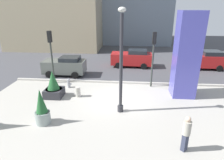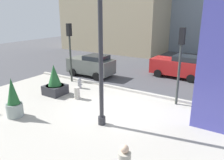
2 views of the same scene
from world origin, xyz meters
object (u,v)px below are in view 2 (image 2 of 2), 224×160
object	(u,v)px
potted_plant_near_left	(55,82)
concrete_bollard	(77,93)
art_pillar_blue	(219,64)
car_passing_lane	(91,65)
lamp_post	(101,63)
traffic_light_far_side	(70,43)
fire_hydrant	(79,83)
traffic_light_corner	(181,54)
potted_plant_curbside	(14,100)
car_intersection	(179,66)

from	to	relation	value
potted_plant_near_left	concrete_bollard	bearing A→B (deg)	5.36
art_pillar_blue	car_passing_lane	bearing A→B (deg)	159.93
potted_plant_near_left	lamp_post	bearing A→B (deg)	-19.27
lamp_post	traffic_light_far_side	distance (m)	7.35
lamp_post	art_pillar_blue	xyz separation A→B (m)	(4.40, 2.86, -0.02)
fire_hydrant	traffic_light_far_side	xyz separation A→B (m)	(-1.55, 0.92, 2.59)
car_passing_lane	potted_plant_near_left	bearing A→B (deg)	-81.94
traffic_light_corner	art_pillar_blue	bearing A→B (deg)	-34.74
art_pillar_blue	concrete_bollard	bearing A→B (deg)	-172.52
lamp_post	traffic_light_far_side	xyz separation A→B (m)	(-5.89, 4.40, -0.04)
car_passing_lane	art_pillar_blue	bearing A→B (deg)	-20.07
art_pillar_blue	car_passing_lane	xyz separation A→B (m)	(-9.96, 3.64, -2.06)
potted_plant_near_left	car_passing_lane	size ratio (longest dim) A/B	0.51
concrete_bollard	traffic_light_far_side	size ratio (longest dim) A/B	0.17
potted_plant_curbside	car_intersection	xyz separation A→B (m)	(5.01, 11.64, 0.05)
potted_plant_near_left	car_intersection	xyz separation A→B (m)	(5.65, 8.22, 0.12)
potted_plant_curbside	potted_plant_near_left	xyz separation A→B (m)	(-0.64, 3.41, -0.08)
potted_plant_curbside	fire_hydrant	world-z (taller)	potted_plant_curbside
potted_plant_near_left	traffic_light_corner	bearing A→B (deg)	19.94
concrete_bollard	car_intersection	size ratio (longest dim) A/B	0.17
fire_hydrant	concrete_bollard	size ratio (longest dim) A/B	1.00
potted_plant_curbside	traffic_light_corner	bearing A→B (deg)	42.61
potted_plant_curbside	concrete_bollard	distance (m)	3.77
fire_hydrant	potted_plant_curbside	bearing A→B (deg)	-89.02
art_pillar_blue	traffic_light_far_side	distance (m)	10.40
concrete_bollard	potted_plant_curbside	bearing A→B (deg)	-106.77
potted_plant_near_left	art_pillar_blue	bearing A→B (deg)	7.09
art_pillar_blue	fire_hydrant	xyz separation A→B (m)	(-8.73, 0.62, -2.61)
potted_plant_curbside	car_intersection	size ratio (longest dim) A/B	0.48
potted_plant_curbside	lamp_post	bearing A→B (deg)	21.89
lamp_post	fire_hydrant	world-z (taller)	lamp_post
lamp_post	potted_plant_near_left	size ratio (longest dim) A/B	3.11
traffic_light_far_side	potted_plant_curbside	bearing A→B (deg)	-74.94
concrete_bollard	traffic_light_far_side	bearing A→B (deg)	137.08
lamp_post	art_pillar_blue	bearing A→B (deg)	33.05
art_pillar_blue	potted_plant_curbside	distance (m)	10.00
lamp_post	concrete_bollard	world-z (taller)	lamp_post
art_pillar_blue	potted_plant_near_left	distance (m)	9.60
potted_plant_near_left	concrete_bollard	world-z (taller)	potted_plant_near_left
traffic_light_far_side	traffic_light_corner	bearing A→B (deg)	-0.57
art_pillar_blue	concrete_bollard	xyz separation A→B (m)	(-7.57, -0.99, -2.60)
lamp_post	potted_plant_near_left	world-z (taller)	lamp_post
traffic_light_far_side	potted_plant_near_left	bearing A→B (deg)	-69.57
lamp_post	potted_plant_near_left	xyz separation A→B (m)	(-4.89, 1.71, -2.19)
traffic_light_corner	car_intersection	xyz separation A→B (m)	(-1.54, 5.61, -2.04)
traffic_light_far_side	art_pillar_blue	bearing A→B (deg)	-8.49
lamp_post	car_intersection	distance (m)	10.17
traffic_light_far_side	car_passing_lane	distance (m)	2.95
traffic_light_corner	car_intersection	distance (m)	6.17
art_pillar_blue	potted_plant_curbside	world-z (taller)	art_pillar_blue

